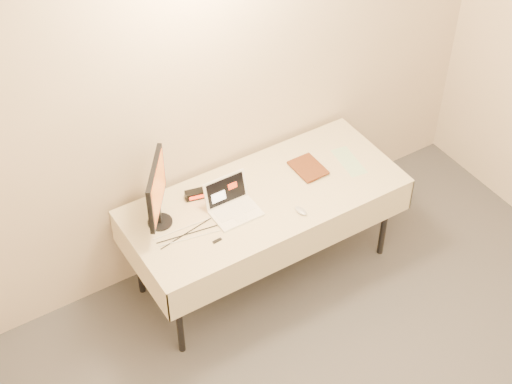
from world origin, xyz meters
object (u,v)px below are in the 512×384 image
table (265,202)px  book (297,160)px  laptop (232,204)px  monitor (156,191)px

table → book: bearing=12.1°
table → laptop: size_ratio=6.18×
monitor → laptop: bearing=-71.5°
table → book: size_ratio=7.44×
laptop → book: (0.54, 0.06, 0.07)m
laptop → monitor: size_ratio=0.65×
monitor → book: bearing=-58.8°
table → book: (0.30, 0.06, 0.19)m
table → monitor: bearing=168.8°
laptop → monitor: (-0.45, 0.14, 0.22)m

